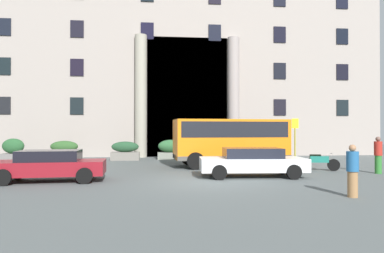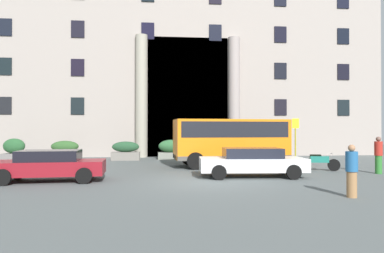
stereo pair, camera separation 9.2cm
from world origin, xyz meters
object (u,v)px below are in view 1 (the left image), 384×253
hedge_planter_west (13,150)px  motorcycle_far_end (318,162)px  hedge_planter_far_east (170,150)px  hedge_planter_far_west (218,149)px  bus_stop_sign (295,136)px  white_taxi_kerbside (50,165)px  hedge_planter_entrance_left (125,151)px  orange_minibus (230,138)px  pedestrian_woman_with_bag (378,155)px  parked_estate_mid (252,162)px  hedge_planter_east (64,151)px  pedestrian_man_red_shirt (353,171)px

hedge_planter_west → motorcycle_far_end: hedge_planter_west is taller
hedge_planter_far_east → hedge_planter_far_west: size_ratio=1.24×
hedge_planter_far_east → hedge_planter_west: bearing=-179.7°
bus_stop_sign → hedge_planter_west: 18.47m
white_taxi_kerbside → hedge_planter_entrance_left: bearing=73.7°
orange_minibus → pedestrian_woman_with_bag: (6.28, -3.77, -0.70)m
hedge_planter_far_west → parked_estate_mid: size_ratio=0.30×
bus_stop_sign → parked_estate_mid: 7.36m
hedge_planter_east → white_taxi_kerbside: (2.01, -9.91, 0.02)m
motorcycle_far_end → hedge_planter_far_west: bearing=128.9°
motorcycle_far_end → orange_minibus: bearing=162.3°
hedge_planter_entrance_left → hedge_planter_west: size_ratio=1.29×
hedge_planter_west → hedge_planter_far_west: hedge_planter_west is taller
hedge_planter_entrance_left → motorcycle_far_end: hedge_planter_entrance_left is taller
hedge_planter_west → white_taxi_kerbside: size_ratio=0.34×
bus_stop_sign → parked_estate_mid: (-4.34, -5.85, -1.03)m
hedge_planter_far_east → hedge_planter_far_west: 3.45m
hedge_planter_entrance_left → parked_estate_mid: size_ratio=0.41×
hedge_planter_east → motorcycle_far_end: bearing=-27.6°
parked_estate_mid → pedestrian_man_red_shirt: 5.15m
hedge_planter_far_west → parked_estate_mid: (-0.19, -9.58, 0.01)m
hedge_planter_west → hedge_planter_east: 3.32m
parked_estate_mid → white_taxi_kerbside: bearing=-172.7°
bus_stop_sign → motorcycle_far_end: size_ratio=1.39×
hedge_planter_entrance_left → parked_estate_mid: hedge_planter_entrance_left is taller
pedestrian_woman_with_bag → hedge_planter_west: bearing=-58.9°
hedge_planter_far_east → parked_estate_mid: (3.25, -9.45, 0.01)m
hedge_planter_far_west → orange_minibus: bearing=-92.9°
hedge_planter_far_east → pedestrian_woman_with_bag: pedestrian_woman_with_bag is taller
hedge_planter_west → white_taxi_kerbside: (5.32, -9.93, -0.06)m
parked_estate_mid → pedestrian_woman_with_bag: (6.20, 0.48, 0.21)m
hedge_planter_entrance_left → hedge_planter_far_east: bearing=9.2°
hedge_planter_far_east → motorcycle_far_end: 10.45m
hedge_planter_entrance_left → hedge_planter_far_east: size_ratio=1.09×
parked_estate_mid → pedestrian_woman_with_bag: size_ratio=2.68×
hedge_planter_west → pedestrian_man_red_shirt: bearing=-42.4°
orange_minibus → parked_estate_mid: (0.08, -4.25, -0.91)m
hedge_planter_west → orange_minibus: bearing=-20.6°
orange_minibus → bus_stop_sign: (4.42, 1.60, 0.12)m
hedge_planter_far_west → hedge_planter_east: bearing=-178.9°
hedge_planter_far_west → parked_estate_mid: bearing=-91.2°
hedge_planter_entrance_left → hedge_planter_west: (-7.43, 0.44, 0.10)m
hedge_planter_far_west → bus_stop_sign: bearing=-41.9°
motorcycle_far_end → pedestrian_man_red_shirt: (-2.12, -6.69, 0.35)m
hedge_planter_east → white_taxi_kerbside: size_ratio=0.44×
parked_estate_mid → hedge_planter_far_west: bearing=92.4°
hedge_planter_far_west → motorcycle_far_end: size_ratio=0.72×
hedge_planter_west → parked_estate_mid: (13.75, -9.39, -0.05)m
orange_minibus → hedge_planter_west: (-13.68, 5.14, -0.86)m
bus_stop_sign → hedge_planter_far_east: size_ratio=1.57×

